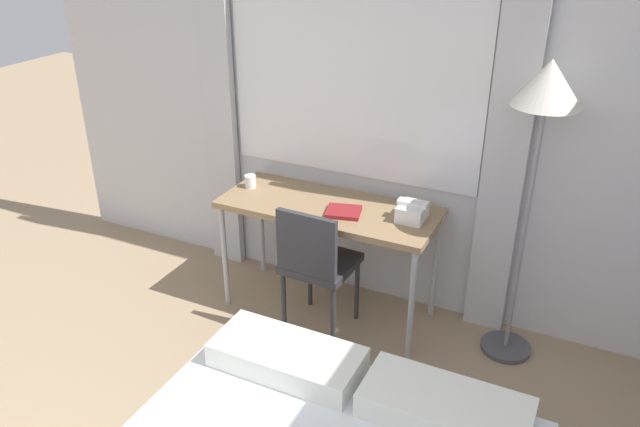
% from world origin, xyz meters
% --- Properties ---
extents(wall_back_with_window, '(4.93, 0.13, 2.70)m').
position_xyz_m(wall_back_with_window, '(-0.02, 3.12, 1.35)').
color(wall_back_with_window, silver).
rests_on(wall_back_with_window, ground_plane).
extents(desk, '(1.35, 0.55, 0.77)m').
position_xyz_m(desk, '(-0.16, 2.77, 0.70)').
color(desk, '#937551').
rests_on(desk, ground_plane).
extents(desk_chair, '(0.41, 0.41, 0.87)m').
position_xyz_m(desk_chair, '(-0.13, 2.52, 0.51)').
color(desk_chair, '#333338').
rests_on(desk_chair, ground_plane).
extents(standing_lamp, '(0.35, 0.35, 1.76)m').
position_xyz_m(standing_lamp, '(0.99, 2.85, 1.48)').
color(standing_lamp, '#4C4C51').
rests_on(standing_lamp, ground_plane).
extents(telephone, '(0.18, 0.19, 0.12)m').
position_xyz_m(telephone, '(0.36, 2.80, 0.82)').
color(telephone, white).
rests_on(telephone, desk).
extents(book, '(0.24, 0.22, 0.02)m').
position_xyz_m(book, '(-0.03, 2.70, 0.78)').
color(book, maroon).
rests_on(book, desk).
extents(mug, '(0.07, 0.07, 0.08)m').
position_xyz_m(mug, '(-0.74, 2.79, 0.81)').
color(mug, white).
rests_on(mug, desk).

